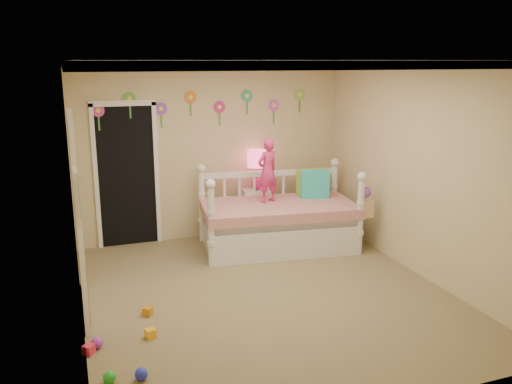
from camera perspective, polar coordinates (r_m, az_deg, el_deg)
name	(u,v)px	position (r m, az deg, el deg)	size (l,w,h in m)	color
floor	(265,293)	(6.23, 1.01, -10.77)	(4.00, 4.50, 0.01)	#7F684C
ceiling	(266,60)	(5.66, 1.13, 13.91)	(4.00, 4.50, 0.01)	white
back_wall	(212,151)	(7.91, -4.73, 4.41)	(4.00, 0.01, 2.60)	tan
left_wall	(73,199)	(5.45, -19.02, -0.68)	(0.01, 4.50, 2.60)	tan
right_wall	(420,171)	(6.76, 17.13, 2.21)	(0.01, 4.50, 2.60)	tan
crown_molding	(266,63)	(5.66, 1.13, 13.61)	(4.00, 4.50, 0.06)	white
daybed	(278,208)	(7.49, 2.39, -1.69)	(2.16, 1.16, 1.17)	white
pillow_turquoise	(315,184)	(7.76, 6.31, 0.83)	(0.41, 0.14, 0.41)	#23B096
pillow_lime	(311,182)	(7.89, 5.89, 1.02)	(0.42, 0.15, 0.39)	#7CD541
child	(267,171)	(7.44, 1.23, 2.31)	(0.33, 0.22, 0.90)	#E9347C
nightstand	(257,212)	(8.14, 0.06, -2.13)	(0.42, 0.32, 0.70)	white
table_lamp	(257,163)	(7.96, 0.06, 3.08)	(0.28, 0.28, 0.61)	#EA1F96
closet_doorway	(127,175)	(7.72, -13.66, 1.83)	(0.90, 0.04, 2.07)	black
flower_decals	(205,107)	(7.80, -5.45, 9.00)	(3.40, 0.02, 0.50)	#B2668C
mirror_closet	(78,215)	(5.80, -18.49, -2.33)	(0.07, 1.30, 2.10)	white
wall_picture	(77,195)	(4.51, -18.64, -0.29)	(0.05, 0.34, 0.42)	white
hanging_bag	(365,203)	(7.38, 11.61, -1.19)	(0.20, 0.16, 0.36)	beige
toy_scatter	(114,341)	(5.32, -14.99, -15.19)	(0.80, 1.30, 0.11)	#996666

